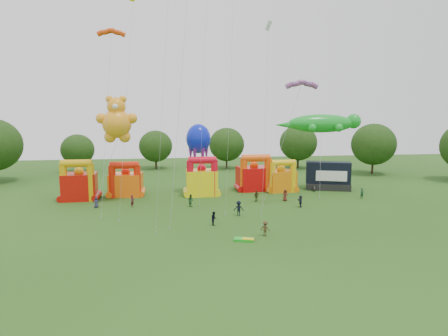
{
  "coord_description": "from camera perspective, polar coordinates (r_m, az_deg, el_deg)",
  "views": [
    {
      "loc": [
        -5.34,
        -35.88,
        13.19
      ],
      "look_at": [
        2.14,
        18.0,
        5.56
      ],
      "focal_mm": 32.0,
      "sensor_mm": 36.0,
      "label": 1
    }
  ],
  "objects": [
    {
      "name": "spectator_1",
      "position": [
        57.41,
        -12.96,
        -4.63
      ],
      "size": [
        0.64,
        0.74,
        1.71
      ],
      "primitive_type": "imported",
      "rotation": [
        0.0,
        0.0,
        1.13
      ],
      "color": "#4C1522",
      "rests_on": "ground"
    },
    {
      "name": "bouncy_castle_2",
      "position": [
        63.55,
        -3.2,
        -1.78
      ],
      "size": [
        4.86,
        3.91,
        6.37
      ],
      "color": "yellow",
      "rests_on": "ground"
    },
    {
      "name": "bouncy_castle_3",
      "position": [
        67.84,
        4.33,
        -1.21
      ],
      "size": [
        5.8,
        4.92,
        6.27
      ],
      "color": "red",
      "rests_on": "ground"
    },
    {
      "name": "octopus_kite",
      "position": [
        64.13,
        -2.84,
        1.17
      ],
      "size": [
        5.16,
        6.99,
        11.41
      ],
      "color": "#0D1ECC",
      "rests_on": "ground"
    },
    {
      "name": "spectator_2",
      "position": [
        56.53,
        -4.78,
        -4.64
      ],
      "size": [
        1.02,
        1.07,
        1.73
      ],
      "primitive_type": "imported",
      "rotation": [
        0.0,
        0.0,
        2.19
      ],
      "color": "#1C4723",
      "rests_on": "ground"
    },
    {
      "name": "spectator_8",
      "position": [
        47.3,
        -1.44,
        -7.19
      ],
      "size": [
        0.66,
        0.82,
        1.63
      ],
      "primitive_type": "imported",
      "rotation": [
        0.0,
        0.0,
        1.62
      ],
      "color": "black",
      "rests_on": "ground"
    },
    {
      "name": "folded_kite_bundle",
      "position": [
        41.94,
        2.91,
        -10.16
      ],
      "size": [
        2.21,
        1.57,
        0.31
      ],
      "color": "green",
      "rests_on": "ground"
    },
    {
      "name": "spectator_4",
      "position": [
        59.66,
        4.65,
        -4.0
      ],
      "size": [
        1.05,
        0.83,
        1.66
      ],
      "primitive_type": "imported",
      "rotation": [
        0.0,
        0.0,
        3.65
      ],
      "color": "#363015",
      "rests_on": "ground"
    },
    {
      "name": "gecko_kite",
      "position": [
        67.85,
        13.68,
        3.38
      ],
      "size": [
        15.15,
        9.24,
        13.01
      ],
      "color": "green",
      "rests_on": "ground"
    },
    {
      "name": "bouncy_castle_4",
      "position": [
        67.46,
        8.16,
        -1.55
      ],
      "size": [
        4.98,
        4.26,
        5.49
      ],
      "color": "orange",
      "rests_on": "ground"
    },
    {
      "name": "spectator_5",
      "position": [
        56.97,
        10.87,
        -4.68
      ],
      "size": [
        0.59,
        1.6,
        1.69
      ],
      "primitive_type": "imported",
      "rotation": [
        0.0,
        0.0,
        4.65
      ],
      "color": "#202336",
      "rests_on": "ground"
    },
    {
      "name": "spectator_7",
      "position": [
        64.86,
        19.11,
        -3.46
      ],
      "size": [
        0.68,
        0.53,
        1.65
      ],
      "primitive_type": "imported",
      "rotation": [
        0.0,
        0.0,
        0.26
      ],
      "color": "#163925",
      "rests_on": "ground"
    },
    {
      "name": "bouncy_castle_1",
      "position": [
        65.03,
        -13.86,
        -2.03
      ],
      "size": [
        5.28,
        4.41,
        5.64
      ],
      "color": "#FF600D",
      "rests_on": "ground"
    },
    {
      "name": "stage_trailer",
      "position": [
        70.59,
        14.65,
        -1.14
      ],
      "size": [
        7.86,
        4.92,
        4.83
      ],
      "color": "black",
      "rests_on": "ground"
    },
    {
      "name": "parafoil_kites",
      "position": [
        50.68,
        -4.68,
        7.53
      ],
      "size": [
        29.57,
        14.53,
        29.97
      ],
      "color": "red",
      "rests_on": "ground"
    },
    {
      "name": "spectator_0",
      "position": [
        58.36,
        -17.79,
        -4.69
      ],
      "size": [
        0.76,
        0.5,
        1.55
      ],
      "primitive_type": "imported",
      "rotation": [
        0.0,
        0.0,
        0.01
      ],
      "color": "#2C2B48",
      "rests_on": "ground"
    },
    {
      "name": "spectator_9",
      "position": [
        43.49,
        5.91,
        -8.59
      ],
      "size": [
        1.22,
        1.1,
        1.65
      ],
      "primitive_type": "imported",
      "rotation": [
        0.0,
        0.0,
        2.56
      ],
      "color": "#46331C",
      "rests_on": "ground"
    },
    {
      "name": "bouncy_castle_0",
      "position": [
        64.08,
        -19.98,
        -2.2
      ],
      "size": [
        5.16,
        4.24,
        6.3
      ],
      "color": "red",
      "rests_on": "ground"
    },
    {
      "name": "diamond_kites",
      "position": [
        51.82,
        -3.88,
        9.33
      ],
      "size": [
        19.43,
        18.84,
        36.0
      ],
      "color": "red",
      "rests_on": "ground"
    },
    {
      "name": "tree_ring",
      "position": [
        37.38,
        -1.4,
        -2.71
      ],
      "size": [
        125.06,
        127.18,
        12.07
      ],
      "color": "#352314",
      "rests_on": "ground"
    },
    {
      "name": "spectator_3",
      "position": [
        51.38,
        2.12,
        -5.78
      ],
      "size": [
        1.39,
        0.99,
        1.94
      ],
      "primitive_type": "imported",
      "rotation": [
        0.0,
        0.0,
        2.91
      ],
      "color": "black",
      "rests_on": "ground"
    },
    {
      "name": "ground",
      "position": [
        38.6,
        0.54,
        -12.0
      ],
      "size": [
        160.0,
        160.0,
        0.0
      ],
      "primitive_type": "plane",
      "color": "#244A15",
      "rests_on": "ground"
    },
    {
      "name": "teddy_bear_kite",
      "position": [
        59.09,
        -15.89,
        2.66
      ],
      "size": [
        6.33,
        5.67,
        15.64
      ],
      "color": "orange",
      "rests_on": "ground"
    },
    {
      "name": "spectator_6",
      "position": [
        60.43,
        8.73,
        -3.87
      ],
      "size": [
        0.89,
        0.61,
        1.75
      ],
      "primitive_type": "imported",
      "rotation": [
        0.0,
        0.0,
        6.35
      ],
      "color": "#571F19",
      "rests_on": "ground"
    }
  ]
}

